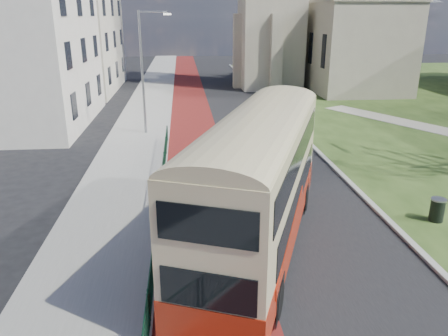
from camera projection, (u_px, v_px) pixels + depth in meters
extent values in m
plane|color=black|center=(249.00, 276.00, 13.75)|extent=(160.00, 160.00, 0.00)
cube|color=black|center=(229.00, 125.00, 32.68)|extent=(9.00, 120.00, 0.01)
cube|color=#591414|center=(193.00, 126.00, 32.43)|extent=(3.40, 120.00, 0.01)
cube|color=gray|center=(141.00, 127.00, 32.07)|extent=(4.00, 120.00, 0.12)
cube|color=#999993|center=(168.00, 126.00, 32.25)|extent=(0.25, 120.00, 0.13)
cube|color=#999993|center=(283.00, 117.00, 34.95)|extent=(0.25, 80.00, 0.13)
cylinder|color=#0C3724|center=(158.00, 198.00, 16.88)|extent=(0.04, 24.00, 0.04)
cylinder|color=#0C3724|center=(160.00, 220.00, 17.19)|extent=(0.04, 24.00, 0.04)
cube|color=gray|center=(344.00, 46.00, 49.46)|extent=(9.00, 18.00, 9.00)
cube|color=silver|center=(10.00, 38.00, 31.10)|extent=(10.00, 14.00, 12.50)
cube|color=#BCB49F|center=(66.00, 38.00, 46.39)|extent=(10.00, 16.00, 11.00)
cylinder|color=gray|center=(142.00, 74.00, 28.90)|extent=(0.16, 0.16, 8.00)
cylinder|color=gray|center=(153.00, 12.00, 27.70)|extent=(1.80, 0.10, 0.10)
cube|color=silver|center=(167.00, 14.00, 27.83)|extent=(0.50, 0.18, 0.12)
cube|color=maroon|center=(258.00, 223.00, 14.99)|extent=(6.52, 11.47, 1.03)
cube|color=#CCBC8B|center=(260.00, 168.00, 14.33)|extent=(6.48, 11.41, 2.98)
cube|color=black|center=(224.00, 187.00, 15.24)|extent=(3.40, 8.65, 0.98)
cube|color=black|center=(299.00, 194.00, 14.58)|extent=(3.40, 8.65, 0.98)
cube|color=black|center=(222.00, 147.00, 14.46)|extent=(3.73, 9.50, 0.92)
cube|color=black|center=(300.00, 153.00, 13.80)|extent=(3.73, 9.50, 0.92)
cube|color=black|center=(283.00, 148.00, 19.74)|extent=(2.18, 0.91, 1.08)
cube|color=black|center=(285.00, 114.00, 19.23)|extent=(2.18, 0.91, 0.92)
cube|color=orange|center=(286.00, 101.00, 19.04)|extent=(1.74, 0.76, 0.31)
cylinder|color=black|center=(249.00, 192.00, 18.95)|extent=(0.67, 1.11, 1.07)
cylinder|color=black|center=(304.00, 198.00, 18.34)|extent=(0.67, 1.11, 1.07)
cylinder|color=black|center=(193.00, 285.00, 12.38)|extent=(0.67, 1.11, 1.07)
cylinder|color=black|center=(276.00, 299.00, 11.78)|extent=(0.67, 1.11, 1.07)
cylinder|color=black|center=(437.00, 210.00, 17.26)|extent=(0.63, 0.63, 0.89)
cylinder|color=gray|center=(439.00, 199.00, 17.10)|extent=(0.67, 0.67, 0.06)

